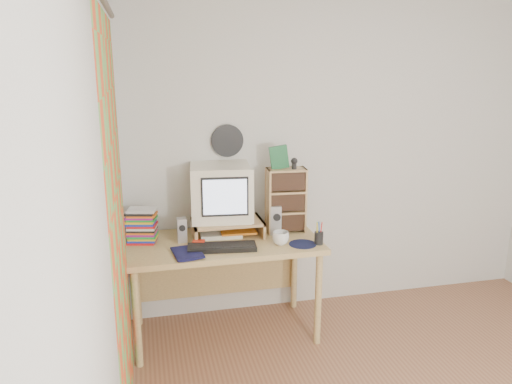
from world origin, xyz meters
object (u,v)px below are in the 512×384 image
desk (222,255)px  cd_rack (286,200)px  mug (281,238)px  dvd_stack (142,224)px  crt_monitor (221,193)px  diary (174,253)px  keyboard (222,247)px

desk → cd_rack: bearing=5.4°
mug → desk: bearing=149.4°
dvd_stack → cd_rack: 1.09m
crt_monitor → dvd_stack: (-0.59, -0.05, -0.18)m
desk → dvd_stack: 0.64m
crt_monitor → mug: bearing=-33.9°
dvd_stack → diary: size_ratio=1.24×
crt_monitor → dvd_stack: 0.62m
crt_monitor → mug: crt_monitor is taller
cd_rack → dvd_stack: bearing=-175.5°
crt_monitor → dvd_stack: crt_monitor is taller
dvd_stack → cd_rack: (1.08, 0.01, 0.10)m
crt_monitor → diary: crt_monitor is taller
diary → cd_rack: bearing=13.2°
dvd_stack → mug: 1.00m
desk → mug: mug is taller
crt_monitor → cd_rack: bearing=1.9°
dvd_stack → cd_rack: bearing=13.6°
crt_monitor → cd_rack: 0.50m
desk → crt_monitor: bearing=80.9°
desk → diary: diary is taller
keyboard → diary: diary is taller
keyboard → mug: (0.42, 0.00, 0.03)m
crt_monitor → diary: 0.61m
desk → crt_monitor: size_ratio=3.25×
keyboard → dvd_stack: bearing=159.8°
desk → crt_monitor: 0.47m
crt_monitor → keyboard: (-0.05, -0.32, -0.31)m
cd_rack → diary: size_ratio=2.16×
mug → crt_monitor: bearing=139.7°
keyboard → mug: size_ratio=3.93×
mug → diary: mug is taller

